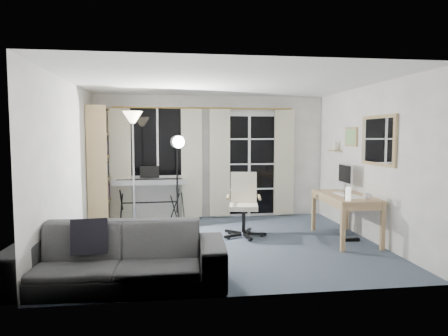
# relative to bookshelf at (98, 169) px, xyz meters

# --- Properties ---
(floor) EXTENTS (4.50, 4.00, 0.02)m
(floor) POSITION_rel_bookshelf_xyz_m (2.13, -1.67, -1.03)
(floor) COLOR #3C4857
(floor) RESTS_ON ground
(window) EXTENTS (1.20, 0.08, 1.40)m
(window) POSITION_rel_bookshelf_xyz_m (1.08, 0.30, 0.48)
(window) COLOR white
(window) RESTS_ON floor
(french_door) EXTENTS (1.32, 0.09, 2.11)m
(french_door) POSITION_rel_bookshelf_xyz_m (2.88, 0.30, 0.01)
(french_door) COLOR white
(french_door) RESTS_ON floor
(curtains) EXTENTS (3.60, 0.07, 2.13)m
(curtains) POSITION_rel_bookshelf_xyz_m (1.99, 0.21, 0.08)
(curtains) COLOR gold
(curtains) RESTS_ON floor
(bookshelf) EXTENTS (0.39, 1.01, 2.14)m
(bookshelf) POSITION_rel_bookshelf_xyz_m (0.00, 0.00, 0.00)
(bookshelf) COLOR tan
(bookshelf) RESTS_ON floor
(torchiere_lamp) EXTENTS (0.38, 0.38, 2.02)m
(torchiere_lamp) POSITION_rel_bookshelf_xyz_m (0.71, -0.84, 0.61)
(torchiere_lamp) COLOR #B2B2B7
(torchiere_lamp) RESTS_ON floor
(keyboard_piano) EXTENTS (1.35, 0.68, 0.97)m
(keyboard_piano) POSITION_rel_bookshelf_xyz_m (0.93, 0.02, -0.28)
(keyboard_piano) COLOR black
(keyboard_piano) RESTS_ON floor
(studio_light) EXTENTS (0.35, 0.36, 1.66)m
(studio_light) POSITION_rel_bookshelf_xyz_m (1.44, -0.78, 0.31)
(studio_light) COLOR black
(studio_light) RESTS_ON floor
(office_chair) EXTENTS (0.71, 0.70, 1.03)m
(office_chair) POSITION_rel_bookshelf_xyz_m (2.49, -1.21, -0.41)
(office_chair) COLOR black
(office_chair) RESTS_ON floor
(desk) EXTENTS (0.70, 1.34, 0.71)m
(desk) POSITION_rel_bookshelf_xyz_m (4.01, -1.72, -0.40)
(desk) COLOR #AA7F57
(desk) RESTS_ON floor
(monitor) EXTENTS (0.17, 0.51, 0.44)m
(monitor) POSITION_rel_bookshelf_xyz_m (4.20, -1.27, -0.04)
(monitor) COLOR silver
(monitor) RESTS_ON desk
(desk_clutter) EXTENTS (0.43, 0.80, 0.89)m
(desk_clutter) POSITION_rel_bookshelf_xyz_m (3.94, -1.94, -0.46)
(desk_clutter) COLOR white
(desk_clutter) RESTS_ON desk
(mug) EXTENTS (0.12, 0.09, 0.12)m
(mug) POSITION_rel_bookshelf_xyz_m (4.11, -2.22, -0.25)
(mug) COLOR silver
(mug) RESTS_ON desk
(wall_mirror) EXTENTS (0.04, 0.94, 0.74)m
(wall_mirror) POSITION_rel_bookshelf_xyz_m (4.35, -2.02, 0.53)
(wall_mirror) COLOR tan
(wall_mirror) RESTS_ON floor
(framed_print) EXTENTS (0.03, 0.42, 0.32)m
(framed_print) POSITION_rel_bookshelf_xyz_m (4.36, -1.12, 0.58)
(framed_print) COLOR tan
(framed_print) RESTS_ON floor
(wall_shelf) EXTENTS (0.16, 0.30, 0.18)m
(wall_shelf) POSITION_rel_bookshelf_xyz_m (4.29, -0.62, 0.39)
(wall_shelf) COLOR tan
(wall_shelf) RESTS_ON floor
(sofa) EXTENTS (2.31, 0.78, 0.89)m
(sofa) POSITION_rel_bookshelf_xyz_m (0.75, -3.22, -0.57)
(sofa) COLOR #2A2A2C
(sofa) RESTS_ON floor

